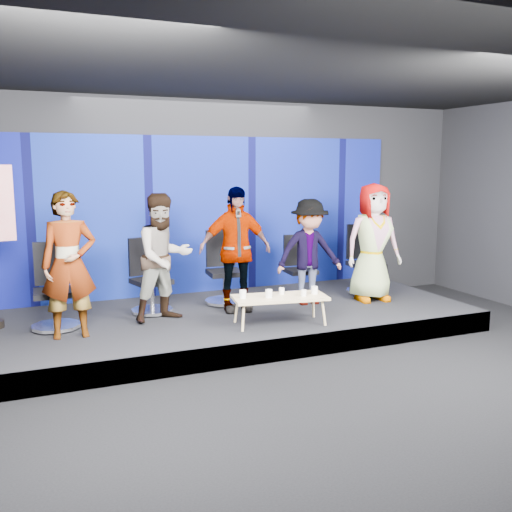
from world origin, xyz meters
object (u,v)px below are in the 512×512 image
(chair_b, at_px, (150,288))
(mug_a, at_px, (243,294))
(chair_a, at_px, (55,300))
(panelist_a, at_px, (69,265))
(mug_c, at_px, (282,291))
(chair_c, at_px, (224,279))
(panelist_c, at_px, (235,249))
(panelist_b, at_px, (164,258))
(chair_e, at_px, (364,271))
(panelist_e, at_px, (373,242))
(chair_d, at_px, (299,277))
(mug_b, at_px, (269,294))
(mug_d, at_px, (304,293))
(coffee_table, at_px, (280,298))
(panelist_d, at_px, (309,252))
(mug_e, at_px, (314,290))

(chair_b, height_order, mug_a, chair_b)
(chair_a, relative_size, panelist_a, 0.62)
(chair_a, relative_size, mug_c, 13.05)
(chair_c, xyz_separation_m, panelist_c, (-0.00, -0.51, 0.54))
(panelist_b, bearing_deg, chair_e, -8.43)
(panelist_e, bearing_deg, chair_d, 152.28)
(panelist_a, xyz_separation_m, mug_b, (2.47, -0.53, -0.47))
(chair_b, distance_m, chair_e, 3.60)
(panelist_b, distance_m, mug_d, 1.97)
(chair_b, relative_size, panelist_c, 0.59)
(chair_a, distance_m, coffee_table, 2.98)
(chair_b, distance_m, coffee_table, 1.98)
(panelist_a, distance_m, panelist_c, 2.39)
(panelist_d, relative_size, chair_e, 1.42)
(panelist_b, xyz_separation_m, mug_b, (1.21, -0.83, -0.44))
(chair_e, distance_m, mug_d, 2.24)
(chair_b, height_order, chair_c, chair_c)
(chair_d, relative_size, panelist_d, 0.62)
(panelist_e, distance_m, mug_b, 2.29)
(chair_b, height_order, panelist_e, panelist_e)
(chair_d, distance_m, panelist_e, 1.30)
(chair_a, distance_m, panelist_a, 0.74)
(chair_a, height_order, chair_e, chair_e)
(chair_c, xyz_separation_m, chair_e, (2.41, -0.25, 0.01))
(chair_b, bearing_deg, panelist_b, -93.05)
(panelist_e, bearing_deg, chair_a, -176.76)
(panelist_a, relative_size, mug_a, 17.00)
(chair_a, xyz_separation_m, panelist_d, (3.71, -0.13, 0.44))
(chair_d, relative_size, chair_e, 0.88)
(chair_d, height_order, mug_e, chair_d)
(chair_b, distance_m, mug_c, 1.97)
(chair_c, relative_size, mug_a, 10.50)
(chair_e, distance_m, panelist_e, 0.75)
(coffee_table, relative_size, mug_a, 12.37)
(panelist_c, xyz_separation_m, panelist_e, (2.24, -0.21, 0.01))
(chair_c, bearing_deg, mug_b, -80.51)
(chair_d, height_order, mug_a, chair_d)
(panelist_e, bearing_deg, mug_b, -154.49)
(mug_c, bearing_deg, chair_e, 27.73)
(chair_a, xyz_separation_m, chair_c, (2.52, 0.44, 0.00))
(chair_a, xyz_separation_m, panelist_e, (4.76, -0.29, 0.56))
(panelist_d, xyz_separation_m, chair_e, (1.22, 0.32, -0.44))
(chair_b, bearing_deg, panelist_d, -25.07)
(coffee_table, relative_size, mug_e, 12.68)
(chair_d, bearing_deg, mug_e, -104.86)
(panelist_b, bearing_deg, mug_b, -48.97)
(panelist_c, relative_size, panelist_e, 0.99)
(chair_c, bearing_deg, mug_d, -64.47)
(chair_d, relative_size, mug_a, 9.33)
(panelist_a, bearing_deg, mug_a, -9.22)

